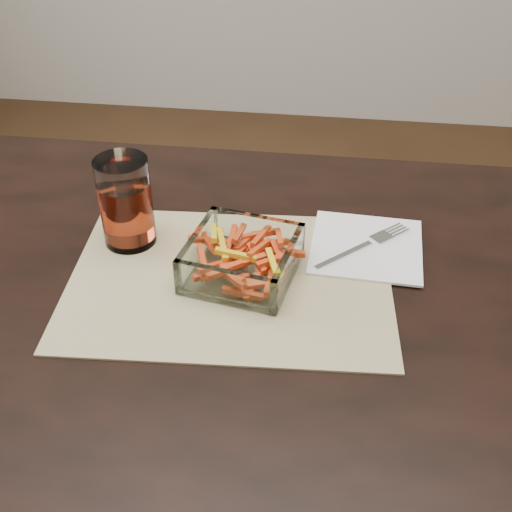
{
  "coord_description": "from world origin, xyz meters",
  "views": [
    {
      "loc": [
        0.06,
        -0.62,
        1.32
      ],
      "look_at": [
        -0.03,
        0.08,
        0.78
      ],
      "focal_mm": 45.0,
      "sensor_mm": 36.0,
      "label": 1
    }
  ],
  "objects_px": {
    "dining_table": "(271,361)",
    "tumbler": "(126,205)",
    "fork": "(365,245)",
    "glass_bowl": "(242,261)"
  },
  "relations": [
    {
      "from": "dining_table",
      "to": "tumbler",
      "type": "bearing_deg",
      "value": 149.35
    },
    {
      "from": "tumbler",
      "to": "fork",
      "type": "xyz_separation_m",
      "value": [
        0.35,
        0.03,
        -0.06
      ]
    },
    {
      "from": "dining_table",
      "to": "glass_bowl",
      "type": "relative_size",
      "value": 9.56
    },
    {
      "from": "glass_bowl",
      "to": "fork",
      "type": "xyz_separation_m",
      "value": [
        0.17,
        0.08,
        -0.02
      ]
    },
    {
      "from": "dining_table",
      "to": "glass_bowl",
      "type": "distance_m",
      "value": 0.15
    },
    {
      "from": "tumbler",
      "to": "fork",
      "type": "distance_m",
      "value": 0.36
    },
    {
      "from": "glass_bowl",
      "to": "tumbler",
      "type": "relative_size",
      "value": 1.23
    },
    {
      "from": "glass_bowl",
      "to": "fork",
      "type": "height_order",
      "value": "glass_bowl"
    },
    {
      "from": "glass_bowl",
      "to": "dining_table",
      "type": "bearing_deg",
      "value": -56.65
    },
    {
      "from": "fork",
      "to": "tumbler",
      "type": "bearing_deg",
      "value": -129.33
    }
  ]
}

